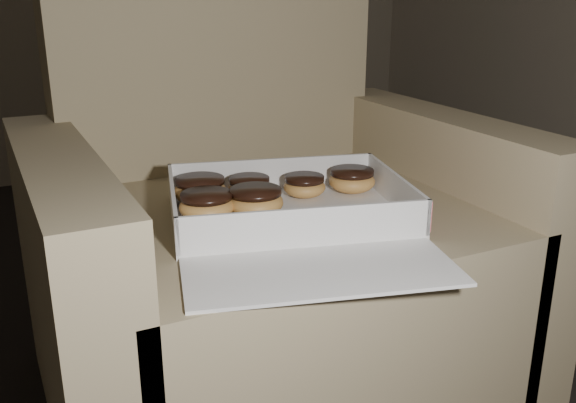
{
  "coord_description": "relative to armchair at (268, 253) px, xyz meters",
  "views": [
    {
      "loc": [
        0.16,
        -0.37,
        0.75
      ],
      "look_at": [
        0.59,
        0.52,
        0.41
      ],
      "focal_mm": 40.0,
      "sensor_mm": 36.0,
      "label": 1
    }
  ],
  "objects": [
    {
      "name": "armchair",
      "position": [
        0.0,
        0.0,
        0.0
      ],
      "size": [
        0.82,
        0.69,
        0.86
      ],
      "color": "#8A7F58",
      "rests_on": "floor"
    },
    {
      "name": "bakery_box",
      "position": [
        -0.02,
        -0.16,
        0.13
      ],
      "size": [
        0.47,
        0.52,
        0.06
      ],
      "rotation": [
        0.0,
        0.0,
        -0.25
      ],
      "color": "silver",
      "rests_on": "armchair"
    },
    {
      "name": "donut_a",
      "position": [
        -0.13,
        -0.01,
        0.15
      ],
      "size": [
        0.09,
        0.09,
        0.04
      ],
      "color": "gold",
      "rests_on": "bakery_box"
    },
    {
      "name": "donut_b",
      "position": [
        0.05,
        -0.06,
        0.14
      ],
      "size": [
        0.07,
        0.07,
        0.04
      ],
      "color": "gold",
      "rests_on": "bakery_box"
    },
    {
      "name": "donut_c",
      "position": [
        -0.04,
        -0.02,
        0.14
      ],
      "size": [
        0.08,
        0.08,
        0.04
      ],
      "color": "gold",
      "rests_on": "bakery_box"
    },
    {
      "name": "donut_d",
      "position": [
        -0.15,
        -0.09,
        0.15
      ],
      "size": [
        0.09,
        0.09,
        0.04
      ],
      "color": "gold",
      "rests_on": "bakery_box"
    },
    {
      "name": "donut_e",
      "position": [
        0.14,
        -0.07,
        0.14
      ],
      "size": [
        0.08,
        0.08,
        0.04
      ],
      "color": "gold",
      "rests_on": "bakery_box"
    },
    {
      "name": "donut_f",
      "position": [
        -0.07,
        -0.11,
        0.15
      ],
      "size": [
        0.09,
        0.09,
        0.05
      ],
      "color": "gold",
      "rests_on": "bakery_box"
    },
    {
      "name": "crumb_a",
      "position": [
        0.1,
        -0.28,
        0.12
      ],
      "size": [
        0.01,
        0.01,
        0.0
      ],
      "primitive_type": "ellipsoid",
      "color": "black",
      "rests_on": "bakery_box"
    },
    {
      "name": "crumb_b",
      "position": [
        0.12,
        -0.25,
        0.12
      ],
      "size": [
        0.01,
        0.01,
        0.0
      ],
      "primitive_type": "ellipsoid",
      "color": "black",
      "rests_on": "bakery_box"
    },
    {
      "name": "crumb_c",
      "position": [
        0.0,
        -0.21,
        0.12
      ],
      "size": [
        0.01,
        0.01,
        0.0
      ],
      "primitive_type": "ellipsoid",
      "color": "black",
      "rests_on": "bakery_box"
    }
  ]
}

